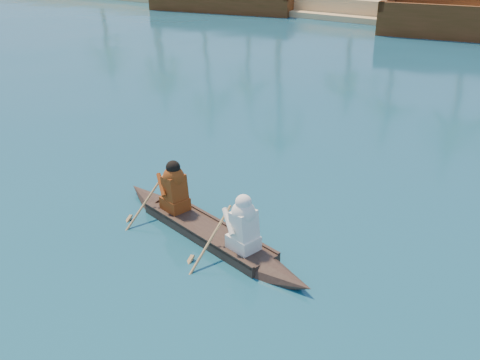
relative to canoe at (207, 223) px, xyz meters
The scene contains 3 objects.
ground 5.24m from the canoe, 49.86° to the left, with size 160.00×160.00×0.00m, color #0C2F4F.
canoe is the anchor object (origin of this frame).
barge_left 32.04m from the canoe, 125.74° to the left, with size 11.25×5.86×1.79m.
Camera 1 is at (2.32, -11.05, 5.46)m, focal length 40.00 mm.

